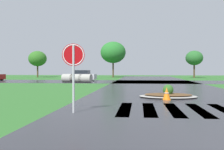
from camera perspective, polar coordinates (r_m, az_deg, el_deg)
name	(u,v)px	position (r m, az deg, el deg)	size (l,w,h in m)	color
asphalt_roadway	(169,95)	(15.13, 12.54, -4.37)	(9.38, 80.00, 0.01)	#2B2B30
asphalt_cross_road	(154,82)	(30.93, 9.18, -1.49)	(90.00, 8.44, 0.01)	#2B2B30
crosswalk_stripes	(186,110)	(9.90, 16.08, -7.37)	(4.95, 3.47, 0.01)	white
stop_sign	(73,62)	(8.87, -8.50, 2.93)	(0.72, 0.29, 2.35)	#B2B5BA
median_island	(168,95)	(14.00, 12.26, -4.30)	(3.02, 2.10, 0.68)	#9E9B93
car_dark_suv	(81,76)	(33.91, -6.93, -0.18)	(4.11, 2.18, 1.37)	#B7B7BF
drainage_pipe_stack	(77,78)	(29.70, -7.75, -0.69)	(3.61, 1.62, 0.95)	#9E9B93
traffic_cone	(167,94)	(12.83, 11.95, -4.07)	(0.39, 0.39, 0.61)	orange
background_treeline	(128,55)	(47.04, 3.55, 4.37)	(44.84, 4.79, 6.56)	#4C3823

